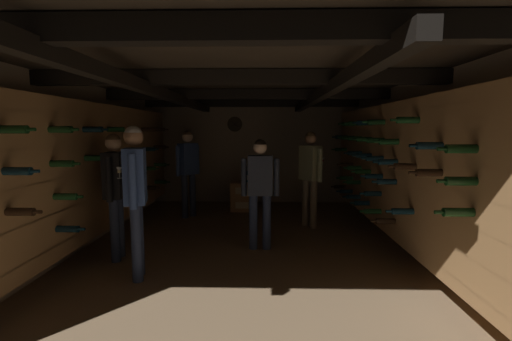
% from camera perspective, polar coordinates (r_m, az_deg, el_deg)
% --- Properties ---
extents(ground_plane, '(8.40, 8.40, 0.00)m').
position_cam_1_polar(ground_plane, '(5.16, -1.90, -12.41)').
color(ground_plane, '#8C7051').
extents(room_shell, '(4.72, 6.52, 2.41)m').
position_cam_1_polar(room_shell, '(5.16, -1.73, 3.62)').
color(room_shell, gray).
rests_on(room_shell, ground_plane).
extents(wine_crate_stack, '(0.52, 0.35, 0.60)m').
position_cam_1_polar(wine_crate_stack, '(7.31, -2.04, -4.26)').
color(wine_crate_stack, '#A37547').
rests_on(wine_crate_stack, ground_plane).
extents(display_bottle, '(0.08, 0.08, 0.35)m').
position_cam_1_polar(display_bottle, '(7.27, -1.30, -0.84)').
color(display_bottle, '#0F2838').
rests_on(display_bottle, wine_crate_stack).
extents(person_host_center, '(0.54, 0.23, 1.56)m').
position_cam_1_polar(person_host_center, '(4.87, 0.67, -2.26)').
color(person_host_center, '#232D4C').
rests_on(person_host_center, ground_plane).
extents(person_guest_mid_left, '(0.35, 0.54, 1.64)m').
position_cam_1_polar(person_guest_mid_left, '(4.83, -22.00, -2.13)').
color(person_guest_mid_left, '#232D4C').
rests_on(person_guest_mid_left, ground_plane).
extents(person_guest_far_left, '(0.39, 0.44, 1.67)m').
position_cam_1_polar(person_guest_far_left, '(6.81, -11.04, 0.85)').
color(person_guest_far_left, '#232D4C').
rests_on(person_guest_far_left, ground_plane).
extents(person_guest_near_left, '(0.38, 0.53, 1.73)m').
position_cam_1_polar(person_guest_near_left, '(4.11, -19.08, -2.51)').
color(person_guest_near_left, '#232D4C').
rests_on(person_guest_near_left, ground_plane).
extents(person_guest_far_right, '(0.44, 0.45, 1.66)m').
position_cam_1_polar(person_guest_far_right, '(6.07, 8.83, 0.12)').
color(person_guest_far_right, brown).
rests_on(person_guest_far_right, ground_plane).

